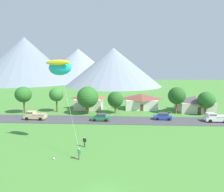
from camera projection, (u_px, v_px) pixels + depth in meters
The scene contains 20 objects.
road_strip at pixel (115, 120), 43.72m from camera, with size 160.00×7.11×0.08m, color #424247.
mountain_west_ridge at pixel (79, 65), 190.24m from camera, with size 84.74×84.74×33.67m, color gray.
mountain_east_ridge at pixel (113, 67), 133.06m from camera, with size 71.17×71.17×27.96m, color gray.
mountain_central_ridge at pixel (26, 60), 155.37m from camera, with size 84.84×84.84×39.62m, color slate.
house_leftmost at pixel (141, 101), 56.04m from camera, with size 10.30×6.67×4.80m.
house_left_center at pixel (89, 100), 56.31m from camera, with size 8.90×6.88×5.02m.
house_right_center at pixel (194, 103), 53.02m from camera, with size 10.22×8.28×4.54m.
tree_near_left at pixel (23, 95), 49.98m from camera, with size 4.44×4.44×7.58m.
tree_left_of_center at pixel (115, 99), 50.12m from camera, with size 4.45×4.45×6.21m.
tree_center at pixel (88, 97), 49.17m from camera, with size 5.92×5.92×7.72m.
tree_right_of_center at pixel (56, 95), 51.77m from camera, with size 4.06×4.06×7.14m.
tree_near_right at pixel (177, 96), 49.61m from camera, with size 4.80×4.80×7.50m.
tree_far_right at pixel (206, 100), 48.44m from camera, with size 4.56×4.56×6.40m.
parked_car_green_west_end at pixel (101, 117), 43.15m from camera, with size 4.22×2.11×1.68m.
parked_car_blue_mid_west at pixel (163, 116), 44.03m from camera, with size 4.28×2.24×1.68m.
pickup_truck_sand_west_side at pixel (35, 115), 44.22m from camera, with size 5.25×2.43×1.99m.
pickup_truck_white_east_side at pixel (215, 118), 42.23m from camera, with size 5.23×2.38×1.99m.
kite_flyer_with_kite at pixel (60, 68), 27.87m from camera, with size 6.47×6.64×14.01m.
watcher_person at pixel (85, 142), 28.60m from camera, with size 0.56×0.24×1.68m.
soccer_ball at pixel (54, 159), 24.76m from camera, with size 0.24×0.24×0.24m, color white.
Camera 1 is at (1.55, -14.48, 12.40)m, focal length 28.67 mm.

